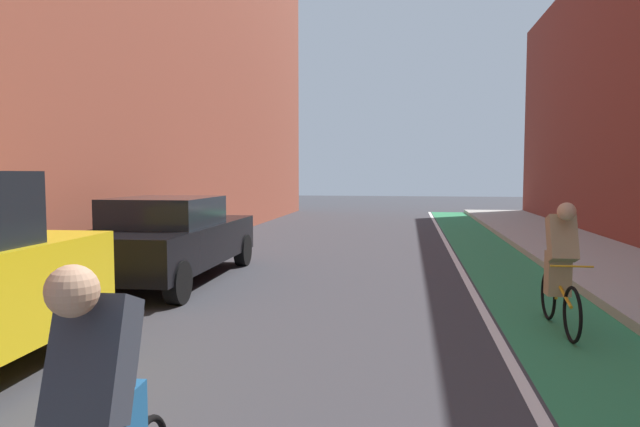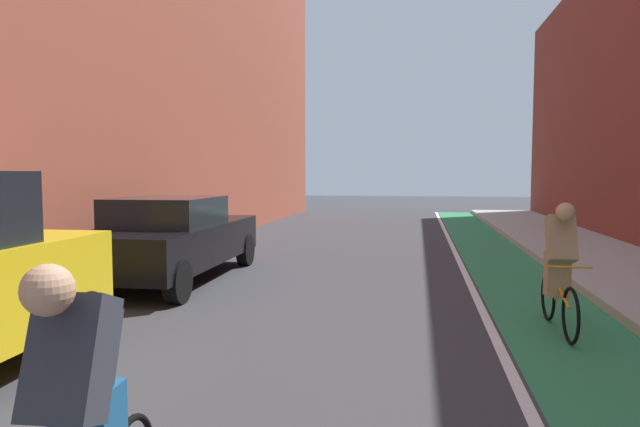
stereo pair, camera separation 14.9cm
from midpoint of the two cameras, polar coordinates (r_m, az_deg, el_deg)
ground_plane at (r=9.10m, az=1.24°, el=-8.29°), size 77.92×77.92×0.00m
bike_lane_paint at (r=11.12m, az=19.76°, el=-6.24°), size 1.60×35.42×0.00m
lane_divider_stripe at (r=11.00m, az=15.11°, el=-6.24°), size 0.12×35.42×0.00m
parked_sedan_black at (r=10.50m, az=-14.54°, el=-2.40°), size 1.99×4.66×1.53m
cyclist_mid at (r=2.92m, az=-22.05°, el=-18.71°), size 0.48×1.66×1.59m
cyclist_trailing at (r=7.55m, az=23.79°, el=-4.99°), size 0.48×1.71×1.61m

